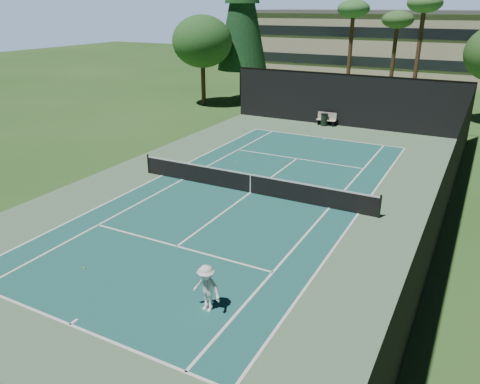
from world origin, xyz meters
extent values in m
plane|color=#2A531F|center=(0.00, 0.00, 0.00)|extent=(160.00, 160.00, 0.00)
cube|color=#567B57|center=(0.00, 0.00, 0.01)|extent=(18.00, 32.00, 0.01)
cube|color=#1C5A55|center=(0.00, 0.00, 0.01)|extent=(10.97, 23.77, 0.01)
cube|color=white|center=(0.00, -11.88, 0.02)|extent=(10.97, 0.10, 0.01)
cube|color=white|center=(0.00, 11.88, 0.02)|extent=(10.97, 0.10, 0.01)
cube|color=white|center=(0.00, -6.40, 0.02)|extent=(8.23, 0.10, 0.01)
cube|color=white|center=(0.00, 6.40, 0.02)|extent=(8.23, 0.10, 0.01)
cube|color=white|center=(-5.49, 0.00, 0.02)|extent=(0.10, 23.77, 0.01)
cube|color=white|center=(5.49, 0.00, 0.02)|extent=(0.10, 23.77, 0.01)
cube|color=white|center=(-4.12, 0.00, 0.02)|extent=(0.10, 23.77, 0.01)
cube|color=white|center=(4.12, 0.00, 0.02)|extent=(0.10, 23.77, 0.01)
cube|color=white|center=(0.00, 0.00, 0.02)|extent=(0.10, 12.80, 0.01)
cube|color=white|center=(0.00, -11.73, 0.02)|extent=(0.10, 0.30, 0.01)
cube|color=white|center=(0.00, 11.73, 0.02)|extent=(0.10, 0.30, 0.01)
cylinder|color=black|center=(-6.40, 0.00, 0.55)|extent=(0.10, 0.10, 1.10)
cylinder|color=black|center=(6.40, 0.00, 0.55)|extent=(0.10, 0.10, 1.10)
cube|color=black|center=(0.00, 0.00, 0.50)|extent=(12.80, 0.02, 0.92)
cube|color=white|center=(0.00, 0.00, 0.98)|extent=(12.80, 0.04, 0.07)
cube|color=white|center=(0.00, 0.00, 0.50)|extent=(0.05, 0.03, 0.92)
cube|color=black|center=(0.00, 16.00, 2.00)|extent=(18.00, 0.04, 4.00)
cube|color=black|center=(9.00, 0.00, 2.00)|extent=(0.04, 32.00, 4.00)
cube|color=black|center=(-9.00, 0.00, 2.00)|extent=(0.04, 32.00, 4.00)
cube|color=black|center=(0.00, 16.00, 4.00)|extent=(18.00, 0.06, 0.06)
imported|color=white|center=(3.20, -9.34, 0.78)|extent=(1.07, 0.70, 1.57)
sphere|color=#B9D630|center=(-1.97, -9.34, 0.03)|extent=(0.07, 0.07, 0.07)
sphere|color=#DEF437|center=(-3.05, 4.12, 0.03)|extent=(0.06, 0.06, 0.06)
sphere|color=#BDD430|center=(3.13, 2.87, 0.04)|extent=(0.08, 0.08, 0.08)
sphere|color=#D4E233|center=(-3.58, 5.46, 0.04)|extent=(0.07, 0.07, 0.07)
cube|color=beige|center=(-1.16, 15.54, 0.45)|extent=(1.50, 0.45, 0.05)
cube|color=beige|center=(-1.16, 15.74, 0.75)|extent=(1.50, 0.06, 0.55)
cube|color=black|center=(-1.76, 15.54, 0.21)|extent=(0.06, 0.40, 0.42)
cube|color=black|center=(-0.56, 15.54, 0.21)|extent=(0.06, 0.40, 0.42)
cylinder|color=black|center=(-1.28, 15.42, 0.45)|extent=(0.52, 0.52, 0.90)
cylinder|color=black|center=(-1.28, 15.42, 0.92)|extent=(0.56, 0.56, 0.05)
cylinder|color=#4A3620|center=(-12.00, 22.00, 1.80)|extent=(0.50, 0.50, 3.60)
cone|color=#14371B|center=(-12.00, 22.00, 9.00)|extent=(4.80, 4.80, 12.00)
cylinder|color=#4B3220|center=(-2.00, 24.00, 4.28)|extent=(0.36, 0.36, 8.55)
ellipsoid|color=#346D31|center=(-2.00, 24.00, 8.55)|extent=(2.80, 2.80, 1.54)
cylinder|color=#49301F|center=(1.50, 26.00, 3.83)|extent=(0.36, 0.36, 7.65)
ellipsoid|color=#345D2A|center=(1.50, 26.00, 7.65)|extent=(2.80, 2.80, 1.54)
cylinder|color=#4C3120|center=(4.00, 23.00, 4.50)|extent=(0.36, 0.36, 9.00)
ellipsoid|color=#3C7032|center=(4.00, 23.00, 9.00)|extent=(2.80, 2.80, 1.54)
cylinder|color=#49341F|center=(-14.00, 18.00, 1.87)|extent=(0.40, 0.40, 3.74)
ellipsoid|color=#255721|center=(-14.00, 18.00, 5.78)|extent=(5.44, 5.44, 4.62)
cube|color=#BDAD93|center=(0.00, 46.00, 4.00)|extent=(40.00, 12.00, 8.00)
cube|color=#59595B|center=(0.00, 46.00, 8.10)|extent=(40.50, 12.50, 0.40)
cube|color=black|center=(0.00, 39.95, 2.40)|extent=(38.00, 0.15, 1.20)
cube|color=black|center=(0.00, 39.95, 5.80)|extent=(38.00, 0.15, 1.20)
camera|label=1|loc=(9.78, -19.58, 8.79)|focal=35.00mm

